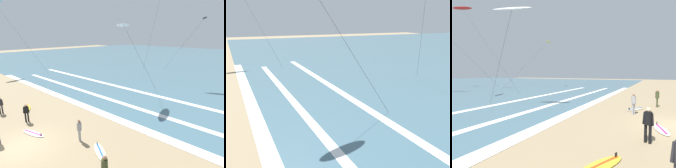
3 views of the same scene
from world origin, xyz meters
TOP-DOWN VIEW (x-y plane):
  - ground_plane at (0.00, 0.00)m, footprint 160.00×160.00m
  - wave_foam_shoreline at (1.31, 7.31)m, footprint 51.21×0.94m
  - wave_foam_mid_break at (1.51, 10.58)m, footprint 45.76×0.63m
  - wave_foam_outer_break at (-0.23, 15.29)m, footprint 47.65×0.70m
  - surfer_left_near at (-3.33, 1.76)m, footprint 0.32×0.51m
  - surfer_background_far at (-6.78, 0.84)m, footprint 0.32×0.51m
  - surfer_mid_group at (2.27, 3.00)m, footprint 0.50×0.32m
  - surfer_foreground_main at (6.31, 1.45)m, footprint 0.51×0.32m
  - surfboard_foreground_flat at (4.25, 3.08)m, footprint 2.13×1.54m
  - surfboard_right_spare at (-1.01, 1.20)m, footprint 2.18×1.13m
  - surfboard_left_pile at (-6.28, 3.02)m, footprint 2.16×1.41m
  - kite_white_high_right at (-1.07, 11.62)m, footprint 2.65×6.39m
  - kite_black_far_left at (0.14, 31.72)m, footprint 7.89×3.29m

SIDE VIEW (x-z plane):
  - ground_plane at x=0.00m, z-range 0.00..0.00m
  - wave_foam_shoreline at x=1.31m, z-range 0.01..0.02m
  - wave_foam_mid_break at x=1.51m, z-range 0.01..0.02m
  - wave_foam_outer_break at x=-0.23m, z-range 0.01..0.02m
  - surfboard_foreground_flat at x=4.25m, z-range -0.08..0.17m
  - surfboard_right_spare at x=-1.01m, z-range -0.08..0.17m
  - surfboard_left_pile at x=-6.28m, z-range -0.08..0.17m
  - surfer_left_near at x=-3.33m, z-range 0.16..1.76m
  - surfer_background_far at x=-6.78m, z-range 0.16..1.76m
  - surfer_mid_group at x=2.27m, z-range 0.16..1.76m
  - surfer_foreground_main at x=6.31m, z-range 0.16..1.76m
  - kite_white_high_right at x=-1.07m, z-range 3.89..12.17m
  - kite_black_far_left at x=0.14m, z-range 4.74..14.78m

